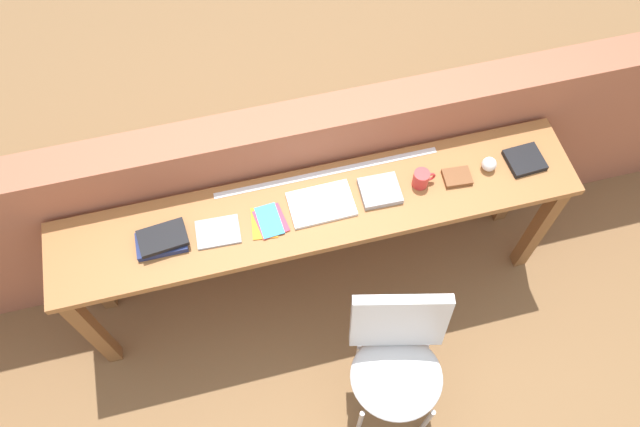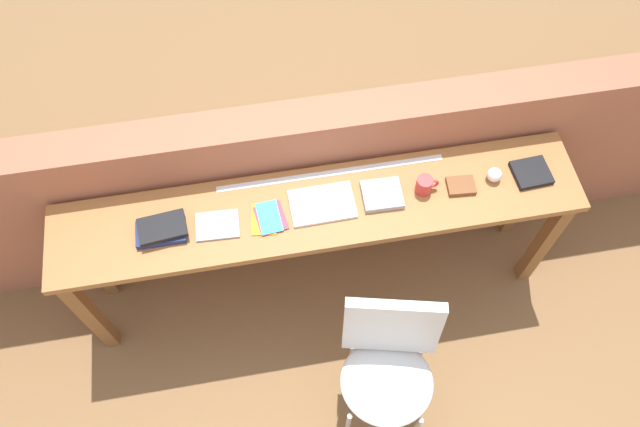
{
  "view_description": "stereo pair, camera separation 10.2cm",
  "coord_description": "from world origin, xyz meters",
  "px_view_note": "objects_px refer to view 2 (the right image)",
  "views": [
    {
      "loc": [
        -0.34,
        -1.1,
        3.39
      ],
      "look_at": [
        0.0,
        0.25,
        0.9
      ],
      "focal_mm": 35.0,
      "sensor_mm": 36.0,
      "label": 1
    },
    {
      "loc": [
        -0.24,
        -1.12,
        3.39
      ],
      "look_at": [
        0.0,
        0.25,
        0.9
      ],
      "focal_mm": 35.0,
      "sensor_mm": 36.0,
      "label": 2
    }
  ],
  "objects_px": {
    "chair_white_moulded": "(388,363)",
    "magazine_cycling": "(217,225)",
    "pamphlet_pile_colourful": "(267,218)",
    "mug": "(425,185)",
    "book_repair_rightmost": "(531,173)",
    "book_open_centre": "(322,204)",
    "book_stack_leftmost": "(162,230)",
    "leather_journal_brown": "(461,186)",
    "sports_ball_small": "(494,175)"
  },
  "relations": [
    {
      "from": "leather_journal_brown",
      "to": "mug",
      "type": "bearing_deg",
      "value": 179.77
    },
    {
      "from": "sports_ball_small",
      "to": "book_open_centre",
      "type": "bearing_deg",
      "value": -179.71
    },
    {
      "from": "pamphlet_pile_colourful",
      "to": "book_open_centre",
      "type": "relative_size",
      "value": 0.6
    },
    {
      "from": "mug",
      "to": "book_repair_rightmost",
      "type": "bearing_deg",
      "value": -0.15
    },
    {
      "from": "chair_white_moulded",
      "to": "magazine_cycling",
      "type": "relative_size",
      "value": 4.54
    },
    {
      "from": "magazine_cycling",
      "to": "sports_ball_small",
      "type": "distance_m",
      "value": 1.32
    },
    {
      "from": "chair_white_moulded",
      "to": "leather_journal_brown",
      "type": "distance_m",
      "value": 0.9
    },
    {
      "from": "book_stack_leftmost",
      "to": "mug",
      "type": "relative_size",
      "value": 2.15
    },
    {
      "from": "chair_white_moulded",
      "to": "book_open_centre",
      "type": "xyz_separation_m",
      "value": [
        -0.19,
        0.69,
        0.36
      ]
    },
    {
      "from": "leather_journal_brown",
      "to": "sports_ball_small",
      "type": "distance_m",
      "value": 0.17
    },
    {
      "from": "chair_white_moulded",
      "to": "leather_journal_brown",
      "type": "relative_size",
      "value": 6.86
    },
    {
      "from": "pamphlet_pile_colourful",
      "to": "book_repair_rightmost",
      "type": "bearing_deg",
      "value": 1.13
    },
    {
      "from": "chair_white_moulded",
      "to": "sports_ball_small",
      "type": "xyz_separation_m",
      "value": [
        0.63,
        0.69,
        0.39
      ]
    },
    {
      "from": "magazine_cycling",
      "to": "book_repair_rightmost",
      "type": "xyz_separation_m",
      "value": [
        1.5,
        0.03,
        0.01
      ]
    },
    {
      "from": "magazine_cycling",
      "to": "book_open_centre",
      "type": "bearing_deg",
      "value": 5.88
    },
    {
      "from": "book_stack_leftmost",
      "to": "mug",
      "type": "distance_m",
      "value": 1.22
    },
    {
      "from": "leather_journal_brown",
      "to": "sports_ball_small",
      "type": "height_order",
      "value": "sports_ball_small"
    },
    {
      "from": "pamphlet_pile_colourful",
      "to": "book_open_centre",
      "type": "height_order",
      "value": "book_open_centre"
    },
    {
      "from": "book_open_centre",
      "to": "book_repair_rightmost",
      "type": "xyz_separation_m",
      "value": [
        1.01,
        -0.0,
        0.0
      ]
    },
    {
      "from": "magazine_cycling",
      "to": "mug",
      "type": "bearing_deg",
      "value": 4.24
    },
    {
      "from": "book_stack_leftmost",
      "to": "book_repair_rightmost",
      "type": "bearing_deg",
      "value": 0.62
    },
    {
      "from": "book_open_centre",
      "to": "sports_ball_small",
      "type": "relative_size",
      "value": 4.21
    },
    {
      "from": "magazine_cycling",
      "to": "sports_ball_small",
      "type": "bearing_deg",
      "value": 4.05
    },
    {
      "from": "chair_white_moulded",
      "to": "sports_ball_small",
      "type": "distance_m",
      "value": 1.01
    },
    {
      "from": "leather_journal_brown",
      "to": "book_repair_rightmost",
      "type": "xyz_separation_m",
      "value": [
        0.35,
        0.01,
        0.0
      ]
    },
    {
      "from": "book_stack_leftmost",
      "to": "magazine_cycling",
      "type": "relative_size",
      "value": 1.21
    },
    {
      "from": "chair_white_moulded",
      "to": "book_repair_rightmost",
      "type": "bearing_deg",
      "value": 39.92
    },
    {
      "from": "magazine_cycling",
      "to": "leather_journal_brown",
      "type": "height_order",
      "value": "leather_journal_brown"
    },
    {
      "from": "magazine_cycling",
      "to": "mug",
      "type": "xyz_separation_m",
      "value": [
        0.97,
        0.03,
        0.04
      ]
    },
    {
      "from": "book_stack_leftmost",
      "to": "chair_white_moulded",
      "type": "bearing_deg",
      "value": -35.57
    },
    {
      "from": "chair_white_moulded",
      "to": "magazine_cycling",
      "type": "distance_m",
      "value": 1.02
    },
    {
      "from": "chair_white_moulded",
      "to": "magazine_cycling",
      "type": "xyz_separation_m",
      "value": [
        -0.68,
        0.66,
        0.36
      ]
    },
    {
      "from": "chair_white_moulded",
      "to": "book_open_centre",
      "type": "bearing_deg",
      "value": 105.71
    },
    {
      "from": "book_stack_leftmost",
      "to": "sports_ball_small",
      "type": "xyz_separation_m",
      "value": [
        1.56,
        0.03,
        0.01
      ]
    },
    {
      "from": "magazine_cycling",
      "to": "mug",
      "type": "distance_m",
      "value": 0.97
    },
    {
      "from": "magazine_cycling",
      "to": "chair_white_moulded",
      "type": "bearing_deg",
      "value": -41.33
    },
    {
      "from": "pamphlet_pile_colourful",
      "to": "book_repair_rightmost",
      "type": "height_order",
      "value": "book_repair_rightmost"
    },
    {
      "from": "chair_white_moulded",
      "to": "sports_ball_small",
      "type": "relative_size",
      "value": 12.55
    },
    {
      "from": "book_stack_leftmost",
      "to": "book_repair_rightmost",
      "type": "height_order",
      "value": "book_stack_leftmost"
    },
    {
      "from": "book_open_centre",
      "to": "book_repair_rightmost",
      "type": "distance_m",
      "value": 1.01
    },
    {
      "from": "chair_white_moulded",
      "to": "pamphlet_pile_colourful",
      "type": "xyz_separation_m",
      "value": [
        -0.45,
        0.66,
        0.36
      ]
    },
    {
      "from": "pamphlet_pile_colourful",
      "to": "mug",
      "type": "height_order",
      "value": "mug"
    },
    {
      "from": "chair_white_moulded",
      "to": "leather_journal_brown",
      "type": "xyz_separation_m",
      "value": [
        0.47,
        0.67,
        0.37
      ]
    },
    {
      "from": "magazine_cycling",
      "to": "pamphlet_pile_colourful",
      "type": "xyz_separation_m",
      "value": [
        0.23,
        0.0,
        -0.0
      ]
    },
    {
      "from": "book_open_centre",
      "to": "pamphlet_pile_colourful",
      "type": "bearing_deg",
      "value": -174.92
    },
    {
      "from": "pamphlet_pile_colourful",
      "to": "book_open_centre",
      "type": "distance_m",
      "value": 0.26
    },
    {
      "from": "chair_white_moulded",
      "to": "book_stack_leftmost",
      "type": "xyz_separation_m",
      "value": [
        -0.93,
        0.67,
        0.38
      ]
    },
    {
      "from": "pamphlet_pile_colourful",
      "to": "sports_ball_small",
      "type": "distance_m",
      "value": 1.09
    },
    {
      "from": "pamphlet_pile_colourful",
      "to": "magazine_cycling",
      "type": "bearing_deg",
      "value": -179.97
    },
    {
      "from": "mug",
      "to": "pamphlet_pile_colourful",
      "type": "bearing_deg",
      "value": -177.96
    }
  ]
}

